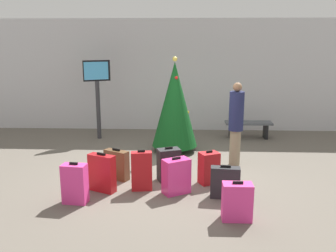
{
  "coord_description": "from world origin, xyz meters",
  "views": [
    {
      "loc": [
        0.33,
        -7.06,
        2.7
      ],
      "look_at": [
        0.01,
        0.68,
        0.9
      ],
      "focal_mm": 38.32,
      "sensor_mm": 36.0,
      "label": 1
    }
  ],
  "objects_px": {
    "waiting_bench": "(248,126)",
    "suitcase_5": "(237,202)",
    "flight_info_kiosk": "(97,86)",
    "suitcase_1": "(169,165)",
    "suitcase_7": "(117,165)",
    "suitcase_8": "(225,182)",
    "suitcase_0": "(102,173)",
    "suitcase_3": "(75,184)",
    "traveller_0": "(236,122)",
    "suitcase_4": "(142,171)",
    "suitcase_6": "(176,176)",
    "suitcase_2": "(209,168)",
    "holiday_tree": "(175,104)"
  },
  "relations": [
    {
      "from": "waiting_bench",
      "to": "suitcase_5",
      "type": "relative_size",
      "value": 2.09
    },
    {
      "from": "flight_info_kiosk",
      "to": "suitcase_1",
      "type": "bearing_deg",
      "value": -55.96
    },
    {
      "from": "suitcase_7",
      "to": "suitcase_8",
      "type": "bearing_deg",
      "value": -21.48
    },
    {
      "from": "waiting_bench",
      "to": "suitcase_0",
      "type": "xyz_separation_m",
      "value": [
        -3.39,
        -3.99,
        -0.0
      ]
    },
    {
      "from": "suitcase_3",
      "to": "suitcase_5",
      "type": "bearing_deg",
      "value": -10.65
    },
    {
      "from": "flight_info_kiosk",
      "to": "suitcase_1",
      "type": "height_order",
      "value": "flight_info_kiosk"
    },
    {
      "from": "suitcase_5",
      "to": "traveller_0",
      "type": "bearing_deg",
      "value": 82.88
    },
    {
      "from": "suitcase_1",
      "to": "suitcase_5",
      "type": "distance_m",
      "value": 1.98
    },
    {
      "from": "suitcase_4",
      "to": "suitcase_6",
      "type": "height_order",
      "value": "suitcase_4"
    },
    {
      "from": "suitcase_5",
      "to": "suitcase_6",
      "type": "distance_m",
      "value": 1.38
    },
    {
      "from": "flight_info_kiosk",
      "to": "suitcase_0",
      "type": "height_order",
      "value": "flight_info_kiosk"
    },
    {
      "from": "suitcase_2",
      "to": "suitcase_1",
      "type": "bearing_deg",
      "value": 170.14
    },
    {
      "from": "suitcase_8",
      "to": "traveller_0",
      "type": "bearing_deg",
      "value": 76.89
    },
    {
      "from": "suitcase_5",
      "to": "suitcase_6",
      "type": "height_order",
      "value": "suitcase_6"
    },
    {
      "from": "suitcase_2",
      "to": "suitcase_6",
      "type": "bearing_deg",
      "value": -141.67
    },
    {
      "from": "suitcase_6",
      "to": "suitcase_8",
      "type": "bearing_deg",
      "value": -11.03
    },
    {
      "from": "traveller_0",
      "to": "suitcase_7",
      "type": "relative_size",
      "value": 2.91
    },
    {
      "from": "suitcase_3",
      "to": "suitcase_6",
      "type": "bearing_deg",
      "value": 15.6
    },
    {
      "from": "suitcase_4",
      "to": "suitcase_5",
      "type": "distance_m",
      "value": 1.95
    },
    {
      "from": "traveller_0",
      "to": "suitcase_0",
      "type": "relative_size",
      "value": 2.52
    },
    {
      "from": "suitcase_4",
      "to": "suitcase_7",
      "type": "xyz_separation_m",
      "value": [
        -0.57,
        0.54,
        -0.07
      ]
    },
    {
      "from": "suitcase_6",
      "to": "suitcase_8",
      "type": "relative_size",
      "value": 1.13
    },
    {
      "from": "suitcase_8",
      "to": "suitcase_1",
      "type": "bearing_deg",
      "value": 142.03
    },
    {
      "from": "traveller_0",
      "to": "suitcase_6",
      "type": "bearing_deg",
      "value": -128.43
    },
    {
      "from": "suitcase_1",
      "to": "suitcase_5",
      "type": "bearing_deg",
      "value": -55.37
    },
    {
      "from": "suitcase_2",
      "to": "suitcase_8",
      "type": "xyz_separation_m",
      "value": [
        0.24,
        -0.67,
        -0.03
      ]
    },
    {
      "from": "holiday_tree",
      "to": "suitcase_4",
      "type": "relative_size",
      "value": 3.04
    },
    {
      "from": "flight_info_kiosk",
      "to": "suitcase_7",
      "type": "distance_m",
      "value": 3.55
    },
    {
      "from": "traveller_0",
      "to": "suitcase_1",
      "type": "xyz_separation_m",
      "value": [
        -1.45,
        -0.99,
        -0.67
      ]
    },
    {
      "from": "waiting_bench",
      "to": "suitcase_8",
      "type": "relative_size",
      "value": 2.19
    },
    {
      "from": "traveller_0",
      "to": "suitcase_8",
      "type": "distance_m",
      "value": 1.97
    },
    {
      "from": "suitcase_3",
      "to": "suitcase_7",
      "type": "height_order",
      "value": "suitcase_3"
    },
    {
      "from": "holiday_tree",
      "to": "suitcase_2",
      "type": "height_order",
      "value": "holiday_tree"
    },
    {
      "from": "suitcase_1",
      "to": "suitcase_2",
      "type": "relative_size",
      "value": 1.03
    },
    {
      "from": "suitcase_1",
      "to": "suitcase_4",
      "type": "xyz_separation_m",
      "value": [
        -0.49,
        -0.53,
        0.05
      ]
    },
    {
      "from": "traveller_0",
      "to": "suitcase_1",
      "type": "height_order",
      "value": "traveller_0"
    },
    {
      "from": "suitcase_3",
      "to": "suitcase_7",
      "type": "distance_m",
      "value": 1.25
    },
    {
      "from": "waiting_bench",
      "to": "suitcase_8",
      "type": "xyz_separation_m",
      "value": [
        -1.14,
        -4.19,
        -0.07
      ]
    },
    {
      "from": "waiting_bench",
      "to": "traveller_0",
      "type": "height_order",
      "value": "traveller_0"
    },
    {
      "from": "suitcase_8",
      "to": "waiting_bench",
      "type": "bearing_deg",
      "value": 74.72
    },
    {
      "from": "traveller_0",
      "to": "suitcase_6",
      "type": "distance_m",
      "value": 2.18
    },
    {
      "from": "holiday_tree",
      "to": "flight_info_kiosk",
      "type": "distance_m",
      "value": 2.52
    },
    {
      "from": "suitcase_1",
      "to": "suitcase_3",
      "type": "bearing_deg",
      "value": -144.53
    },
    {
      "from": "suitcase_5",
      "to": "suitcase_3",
      "type": "bearing_deg",
      "value": 169.35
    },
    {
      "from": "suitcase_1",
      "to": "suitcase_3",
      "type": "relative_size",
      "value": 0.95
    },
    {
      "from": "waiting_bench",
      "to": "suitcase_7",
      "type": "xyz_separation_m",
      "value": [
        -3.23,
        -3.37,
        -0.05
      ]
    },
    {
      "from": "waiting_bench",
      "to": "suitcase_4",
      "type": "xyz_separation_m",
      "value": [
        -2.66,
        -3.91,
        0.02
      ]
    },
    {
      "from": "suitcase_7",
      "to": "suitcase_8",
      "type": "relative_size",
      "value": 1.05
    },
    {
      "from": "suitcase_1",
      "to": "suitcase_6",
      "type": "height_order",
      "value": "suitcase_1"
    },
    {
      "from": "suitcase_4",
      "to": "suitcase_5",
      "type": "height_order",
      "value": "suitcase_4"
    }
  ]
}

